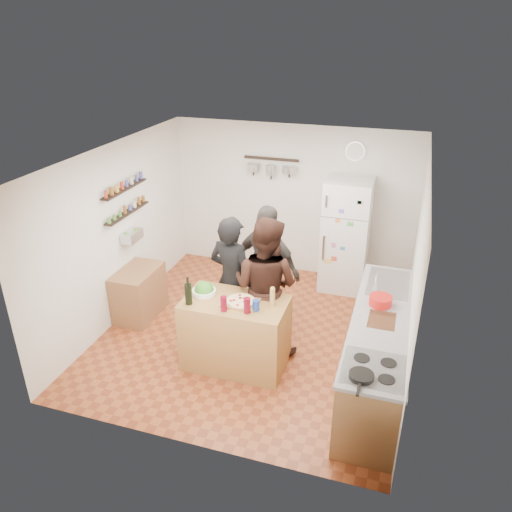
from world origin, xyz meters
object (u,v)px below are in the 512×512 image
(prep_island, at_px, (236,333))
(salt_canister, at_px, (256,305))
(person_back, at_px, (267,268))
(fridge, at_px, (346,235))
(person_center, at_px, (265,286))
(counter_run, at_px, (378,352))
(side_table, at_px, (139,293))
(pepper_mill, at_px, (272,298))
(skillet, at_px, (361,376))
(wall_clock, at_px, (355,151))
(salad_bowl, at_px, (204,292))
(wine_bottle, at_px, (188,294))
(person_left, at_px, (232,280))
(red_bowl, at_px, (380,301))

(prep_island, distance_m, salt_canister, 0.61)
(person_back, bearing_deg, fridge, -100.28)
(person_center, height_order, counter_run, person_center)
(prep_island, bearing_deg, side_table, 159.23)
(pepper_mill, distance_m, skillet, 1.55)
(fridge, distance_m, wall_clock, 1.29)
(salad_bowl, height_order, side_table, salad_bowl)
(salad_bowl, distance_m, wall_clock, 3.28)
(wine_bottle, bearing_deg, person_left, 69.90)
(person_left, height_order, red_bowl, person_left)
(person_center, height_order, skillet, person_center)
(person_left, distance_m, side_table, 1.59)
(prep_island, xyz_separation_m, person_back, (0.10, 1.01, 0.43))
(person_left, bearing_deg, person_center, -176.33)
(salt_canister, xyz_separation_m, wall_clock, (0.66, 2.89, 1.17))
(pepper_mill, height_order, skillet, pepper_mill)
(salad_bowl, bearing_deg, person_center, 29.88)
(wall_clock, bearing_deg, person_left, -117.84)
(red_bowl, bearing_deg, salt_canister, -158.21)
(wine_bottle, height_order, person_left, person_left)
(salad_bowl, height_order, salt_canister, salt_canister)
(prep_island, height_order, red_bowl, red_bowl)
(person_center, height_order, wall_clock, wall_clock)
(person_left, distance_m, person_back, 0.60)
(fridge, bearing_deg, person_center, -109.59)
(pepper_mill, bearing_deg, red_bowl, 17.17)
(salt_canister, distance_m, person_back, 1.15)
(prep_island, xyz_separation_m, person_center, (0.25, 0.43, 0.47))
(pepper_mill, distance_m, person_left, 0.83)
(prep_island, xyz_separation_m, skillet, (1.61, -0.98, 0.49))
(person_back, bearing_deg, person_left, 76.71)
(wall_clock, height_order, side_table, wall_clock)
(person_left, bearing_deg, wine_bottle, 83.76)
(salt_canister, distance_m, person_center, 0.56)
(person_center, bearing_deg, side_table, 4.68)
(prep_island, distance_m, pepper_mill, 0.71)
(red_bowl, bearing_deg, counter_run, -79.93)
(counter_run, bearing_deg, red_bowl, 100.07)
(salt_canister, height_order, counter_run, salt_canister)
(pepper_mill, relative_size, counter_run, 0.07)
(salad_bowl, relative_size, red_bowl, 1.09)
(prep_island, height_order, person_center, person_center)
(skillet, relative_size, wall_clock, 0.79)
(salt_canister, relative_size, counter_run, 0.05)
(salad_bowl, xyz_separation_m, person_center, (0.67, 0.38, -0.01))
(person_left, height_order, person_back, same)
(person_back, bearing_deg, salt_canister, 120.56)
(pepper_mill, bearing_deg, fridge, 77.95)
(wine_bottle, bearing_deg, person_center, 41.19)
(prep_island, bearing_deg, salt_canister, -21.80)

